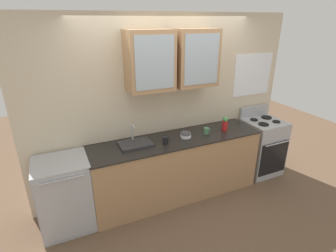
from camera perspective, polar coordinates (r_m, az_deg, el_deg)
The scene contains 10 objects.
ground_plane at distance 4.15m, azimuth 1.75°, elevation -14.37°, with size 10.00×10.00×0.00m, color brown.
back_wall_unit at distance 3.76m, azimuth -0.01°, elevation 6.31°, with size 3.95×0.46×2.55m.
counter at distance 3.89m, azimuth 1.83°, elevation -8.89°, with size 2.47×0.63×0.92m.
stove_range at distance 4.73m, azimuth 19.47°, elevation -4.15°, with size 0.60×0.62×1.10m.
sink_faucet at distance 3.51m, azimuth -7.05°, elevation -3.73°, with size 0.42×0.30×0.25m.
bowl_stack at distance 3.71m, azimuth 3.84°, elevation -1.90°, with size 0.15×0.15×0.07m.
vase at distance 3.98m, azimuth 12.17°, elevation 0.44°, with size 0.08×0.08×0.22m.
cup_near_sink at distance 3.50m, azimuth -0.54°, elevation -3.09°, with size 0.11×0.07×0.10m.
cup_near_bowls at distance 3.84m, azimuth 8.31°, elevation -1.02°, with size 0.11×0.08×0.09m.
dishwasher at distance 3.58m, azimuth -21.29°, elevation -13.61°, with size 0.63×0.62×0.92m.
Camera 1 is at (-1.50, -2.97, 2.47)m, focal length 28.28 mm.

